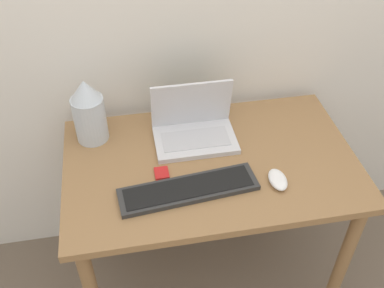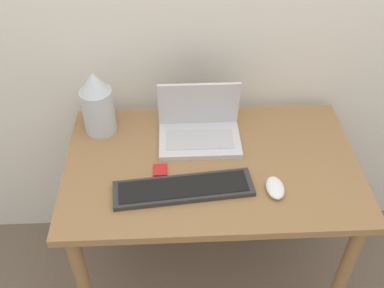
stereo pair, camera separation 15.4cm
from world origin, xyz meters
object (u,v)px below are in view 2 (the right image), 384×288
(mouse, at_px, (275,188))
(mp3_player, at_px, (160,170))
(keyboard, at_px, (183,189))
(laptop, at_px, (199,127))
(vase, at_px, (97,103))

(mouse, bearing_deg, mp3_player, 163.78)
(keyboard, distance_m, mouse, 0.31)
(laptop, distance_m, mouse, 0.38)
(keyboard, height_order, mouse, mouse)
(mouse, xyz_separation_m, vase, (-0.62, 0.36, 0.11))
(keyboard, xyz_separation_m, mouse, (0.31, -0.02, 0.00))
(mp3_player, bearing_deg, mouse, -16.22)
(vase, xyz_separation_m, mp3_player, (0.23, -0.24, -0.12))
(laptop, xyz_separation_m, mp3_player, (-0.15, -0.18, -0.04))
(mouse, xyz_separation_m, mp3_player, (-0.39, 0.11, -0.01))
(mouse, height_order, vase, vase)
(vase, bearing_deg, laptop, -9.66)
(mouse, relative_size, mp3_player, 1.79)
(vase, bearing_deg, keyboard, -47.58)
(laptop, bearing_deg, vase, 170.34)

